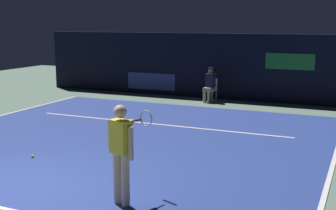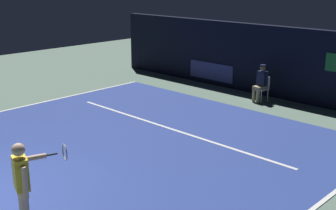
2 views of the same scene
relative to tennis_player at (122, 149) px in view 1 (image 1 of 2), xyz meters
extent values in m
plane|color=slate|center=(-2.10, 3.97, -0.99)|extent=(30.94, 30.94, 0.00)
cube|color=navy|center=(-2.10, 3.97, -0.98)|extent=(10.50, 10.00, 0.01)
cube|color=white|center=(3.10, 3.97, -0.97)|extent=(0.10, 10.00, 0.01)
cube|color=white|center=(-2.10, 5.72, -0.97)|extent=(8.19, 0.10, 0.01)
cube|color=black|center=(-2.10, 11.06, 0.31)|extent=(15.28, 0.30, 2.60)
cube|color=navy|center=(-4.78, 10.90, -0.44)|extent=(2.20, 0.04, 0.70)
cube|color=#1E6B2D|center=(0.95, 10.90, 0.61)|extent=(1.80, 0.04, 0.60)
cylinder|color=beige|center=(0.09, -0.06, -0.53)|extent=(0.14, 0.14, 0.92)
cylinder|color=beige|center=(-0.10, 0.00, -0.53)|extent=(0.14, 0.14, 0.92)
cube|color=yellow|center=(-0.01, -0.03, 0.21)|extent=(0.41, 0.32, 0.56)
sphere|color=beige|center=(-0.01, -0.03, 0.63)|extent=(0.22, 0.22, 0.22)
cylinder|color=beige|center=(-0.13, 0.24, 0.36)|extent=(0.24, 0.50, 0.09)
cylinder|color=beige|center=(0.21, -0.08, 0.13)|extent=(0.09, 0.09, 0.56)
cylinder|color=black|center=(-0.03, 0.53, 0.36)|extent=(0.12, 0.30, 0.03)
torus|color=#B2B2B7|center=(0.05, 0.79, 0.36)|extent=(0.30, 0.12, 0.30)
cube|color=white|center=(-1.89, 10.14, -0.53)|extent=(0.49, 0.46, 0.04)
cube|color=white|center=(-1.86, 10.34, -0.30)|extent=(0.42, 0.09, 0.42)
cylinder|color=#B2B2B7|center=(-2.10, 10.00, -0.76)|extent=(0.03, 0.03, 0.46)
cylinder|color=#B2B2B7|center=(-1.73, 9.94, -0.76)|extent=(0.03, 0.03, 0.46)
cylinder|color=#B2B2B7|center=(-2.05, 10.33, -0.76)|extent=(0.03, 0.03, 0.46)
cylinder|color=#B2B2B7|center=(-1.68, 10.28, -0.76)|extent=(0.03, 0.03, 0.46)
cube|color=tan|center=(-1.90, 10.06, -0.49)|extent=(0.37, 0.44, 0.14)
cylinder|color=tan|center=(-2.02, 9.89, -0.76)|extent=(0.11, 0.11, 0.46)
cylinder|color=tan|center=(-1.84, 9.87, -0.76)|extent=(0.11, 0.11, 0.46)
cube|color=#141933|center=(-1.88, 10.18, -0.16)|extent=(0.37, 0.27, 0.52)
sphere|color=#8C6647|center=(-1.88, 10.18, 0.22)|extent=(0.20, 0.20, 0.20)
cylinder|color=#141933|center=(-1.88, 10.18, 0.31)|extent=(0.19, 0.19, 0.04)
sphere|color=#CCE033|center=(-3.20, 1.50, -0.94)|extent=(0.07, 0.07, 0.07)
camera|label=1|loc=(3.66, -6.36, 2.08)|focal=48.68mm
camera|label=2|loc=(6.44, -3.15, 3.37)|focal=47.58mm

